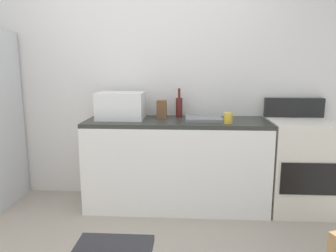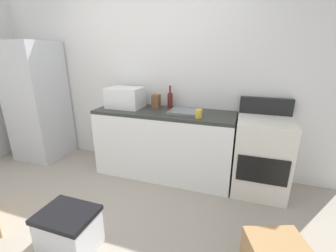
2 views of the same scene
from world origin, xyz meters
name	(u,v)px [view 2 (image 2 of 2)]	position (x,y,z in m)	size (l,w,h in m)	color
ground_plane	(94,228)	(0.00, 0.00, 0.00)	(6.00, 6.00, 0.00)	#9E9384
wall_back	(152,76)	(0.00, 1.55, 1.30)	(5.00, 0.10, 2.60)	silver
kitchen_counter	(164,143)	(0.30, 1.20, 0.45)	(1.80, 0.60, 0.90)	white
refrigerator	(38,102)	(-1.75, 1.15, 0.89)	(0.68, 0.66, 1.78)	silver
stove_oven	(261,155)	(1.52, 1.21, 0.47)	(0.60, 0.61, 1.10)	silver
microwave	(125,98)	(-0.26, 1.23, 1.04)	(0.46, 0.34, 0.27)	white
sink_basin	(184,111)	(0.57, 1.20, 0.92)	(0.36, 0.32, 0.03)	slate
wine_bottle	(170,100)	(0.32, 1.40, 1.01)	(0.07, 0.07, 0.30)	#591E19
coffee_mug	(199,114)	(0.79, 1.03, 0.95)	(0.08, 0.08, 0.10)	gold
knife_block	(156,101)	(0.14, 1.33, 0.99)	(0.10, 0.10, 0.18)	brown
storage_bin	(69,231)	(-0.02, -0.27, 0.19)	(0.46, 0.36, 0.38)	silver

